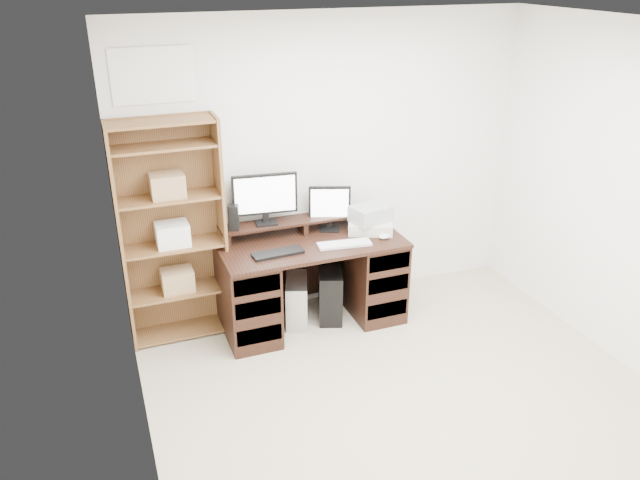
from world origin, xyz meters
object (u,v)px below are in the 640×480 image
desk (311,280)px  printer (370,226)px  monitor_small (330,206)px  tower_black (330,292)px  monitor_wide (265,196)px  bookshelf (172,231)px  tower_silver (297,301)px

desk → printer: size_ratio=4.12×
monitor_small → printer: 0.38m
desk → printer: 0.67m
monitor_small → tower_black: size_ratio=0.78×
printer → tower_black: bearing=-158.9°
monitor_wide → tower_black: bearing=-14.0°
desk → bookshelf: size_ratio=0.83×
tower_silver → tower_black: bearing=19.2°
printer → bookshelf: 1.62m
desk → tower_silver: bearing=163.1°
printer → tower_silver: 0.89m
desk → monitor_wide: size_ratio=2.85×
tower_black → bookshelf: (-1.26, 0.18, 0.69)m
tower_black → bookshelf: bookshelf is taller
desk → bookshelf: bearing=168.7°
tower_black → bookshelf: 1.45m
tower_silver → bookshelf: 1.21m
printer → tower_black: size_ratio=0.74×
bookshelf → printer: bearing=-7.0°
tower_silver → monitor_small: bearing=41.0°
monitor_wide → bookshelf: size_ratio=0.29×
tower_black → desk: bearing=-150.1°
monitor_wide → bookshelf: bookshelf is taller
printer → bookshelf: (-1.61, 0.20, 0.12)m
desk → printer: bearing=1.8°
tower_silver → tower_black: 0.31m
desk → tower_black: bearing=10.5°
tower_black → bookshelf: bearing=-168.6°
monitor_small → tower_silver: size_ratio=0.96×
printer → monitor_wide: bearing=-169.5°
monitor_wide → printer: bearing=-7.0°
printer → tower_silver: (-0.65, 0.02, -0.60)m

